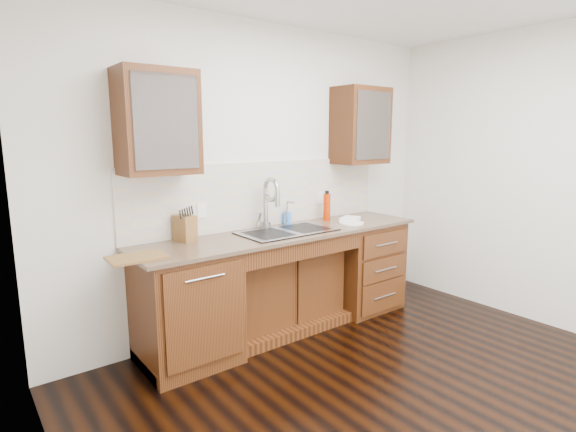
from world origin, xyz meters
TOP-DOWN VIEW (x-y plane):
  - ground at (0.00, 0.00)m, footprint 4.00×3.50m
  - wall_back at (0.00, 1.80)m, footprint 4.00×0.10m
  - wall_left at (-2.05, 0.00)m, footprint 0.10×3.50m
  - wall_right at (2.05, 0.00)m, footprint 0.10×3.50m
  - base_cabinet_left at (-0.95, 1.44)m, footprint 0.70×0.62m
  - base_cabinet_center at (0.00, 1.53)m, footprint 1.20×0.44m
  - base_cabinet_right at (0.95, 1.44)m, footprint 0.70×0.62m
  - countertop at (0.00, 1.43)m, footprint 2.70×0.65m
  - backsplash at (0.00, 1.74)m, footprint 2.70×0.02m
  - sink at (0.00, 1.41)m, footprint 0.84×0.46m
  - faucet at (-0.07, 1.64)m, footprint 0.04×0.04m
  - filter_tap at (0.18, 1.65)m, footprint 0.02×0.02m
  - upper_cabinet_left at (-1.05, 1.58)m, footprint 0.55×0.34m
  - upper_cabinet_right at (1.05, 1.58)m, footprint 0.55×0.34m
  - outlet_left at (-0.65, 1.73)m, footprint 0.08×0.01m
  - outlet_right at (0.65, 1.73)m, footprint 0.08×0.01m
  - soap_bottle at (0.21, 1.69)m, footprint 0.09×0.09m
  - water_bottle at (0.63, 1.60)m, footprint 0.09×0.09m
  - plate at (0.70, 1.33)m, footprint 0.30×0.30m
  - dish_towel at (0.74, 1.39)m, footprint 0.25×0.22m
  - knife_block at (-0.85, 1.63)m, footprint 0.15×0.20m
  - cutting_board at (-1.33, 1.34)m, footprint 0.38×0.28m
  - cup_left_a at (-1.13, 1.58)m, footprint 0.15×0.15m
  - cup_left_b at (-0.98, 1.58)m, footprint 0.11×0.11m
  - cup_right_a at (0.92, 1.58)m, footprint 0.12×0.12m
  - cup_right_b at (1.09, 1.58)m, footprint 0.09×0.09m

SIDE VIEW (x-z plane):
  - ground at x=0.00m, z-range -0.10..0.00m
  - base_cabinet_center at x=0.00m, z-range 0.00..0.70m
  - base_cabinet_left at x=-0.95m, z-range 0.00..0.88m
  - base_cabinet_right at x=0.95m, z-range 0.00..0.88m
  - sink at x=0.00m, z-range 0.73..0.92m
  - countertop at x=0.00m, z-range 0.88..0.91m
  - plate at x=0.70m, z-range 0.91..0.92m
  - cutting_board at x=-1.33m, z-range 0.91..0.93m
  - dish_towel at x=0.74m, z-range 0.93..0.96m
  - soap_bottle at x=0.21m, z-range 0.91..1.07m
  - knife_block at x=-0.85m, z-range 0.91..1.11m
  - filter_tap at x=0.18m, z-range 0.91..1.15m
  - water_bottle at x=0.63m, z-range 0.91..1.17m
  - faucet at x=-0.07m, z-range 0.91..1.31m
  - outlet_left at x=-0.65m, z-range 1.06..1.18m
  - outlet_right at x=0.65m, z-range 1.06..1.18m
  - backsplash at x=0.00m, z-range 0.91..1.50m
  - wall_back at x=0.00m, z-range 0.00..2.70m
  - wall_left at x=-2.05m, z-range 0.00..2.70m
  - wall_right at x=2.05m, z-range 0.00..2.70m
  - cup_right_b at x=1.09m, z-range 1.72..1.81m
  - cup_right_a at x=0.92m, z-range 1.72..1.81m
  - cup_left_b at x=-0.98m, z-range 1.72..1.81m
  - cup_left_a at x=-1.13m, z-range 1.72..1.82m
  - upper_cabinet_left at x=-1.05m, z-range 1.45..2.20m
  - upper_cabinet_right at x=1.05m, z-range 1.45..2.20m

